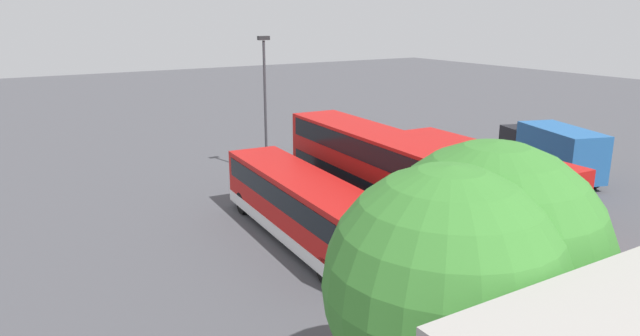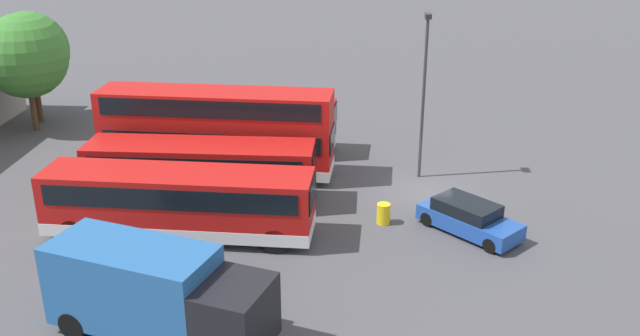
{
  "view_description": "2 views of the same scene",
  "coord_description": "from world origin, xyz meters",
  "px_view_note": "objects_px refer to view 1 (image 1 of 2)",
  "views": [
    {
      "loc": [
        17.19,
        31.22,
        9.75
      ],
      "look_at": [
        0.46,
        3.95,
        1.06
      ],
      "focal_mm": 32.08,
      "sensor_mm": 36.0,
      "label": 1
    },
    {
      "loc": [
        -31.24,
        3.28,
        13.75
      ],
      "look_at": [
        -0.8,
        5.12,
        1.48
      ],
      "focal_mm": 38.34,
      "sensor_mm": 36.0,
      "label": 2
    }
  ],
  "objects_px": {
    "waste_bin_yellow": "(358,162)",
    "lamp_post_tall": "(265,96)",
    "bus_single_deck_fourth": "(301,205)",
    "box_truck_blue": "(551,150)",
    "car_hatchback_silver": "(336,146)",
    "bus_single_deck_second": "(428,181)",
    "bus_single_deck_near_end": "(481,172)",
    "bus_double_decker_third": "(373,175)"
  },
  "relations": [
    {
      "from": "bus_single_deck_near_end",
      "to": "car_hatchback_silver",
      "type": "bearing_deg",
      "value": -85.24
    },
    {
      "from": "bus_single_deck_fourth",
      "to": "waste_bin_yellow",
      "type": "xyz_separation_m",
      "value": [
        -9.05,
        -8.39,
        -1.15
      ]
    },
    {
      "from": "bus_single_deck_second",
      "to": "bus_double_decker_third",
      "type": "xyz_separation_m",
      "value": [
        3.44,
        -0.08,
        0.83
      ]
    },
    {
      "from": "box_truck_blue",
      "to": "car_hatchback_silver",
      "type": "bearing_deg",
      "value": -54.0
    },
    {
      "from": "bus_single_deck_near_end",
      "to": "lamp_post_tall",
      "type": "height_order",
      "value": "lamp_post_tall"
    },
    {
      "from": "bus_single_deck_near_end",
      "to": "bus_single_deck_fourth",
      "type": "relative_size",
      "value": 0.98
    },
    {
      "from": "bus_single_deck_second",
      "to": "box_truck_blue",
      "type": "distance_m",
      "value": 10.73
    },
    {
      "from": "bus_double_decker_third",
      "to": "bus_single_deck_second",
      "type": "bearing_deg",
      "value": 178.59
    },
    {
      "from": "bus_single_deck_near_end",
      "to": "waste_bin_yellow",
      "type": "bearing_deg",
      "value": -79.06
    },
    {
      "from": "car_hatchback_silver",
      "to": "lamp_post_tall",
      "type": "distance_m",
      "value": 7.72
    },
    {
      "from": "bus_double_decker_third",
      "to": "bus_single_deck_fourth",
      "type": "bearing_deg",
      "value": -1.55
    },
    {
      "from": "bus_single_deck_near_end",
      "to": "waste_bin_yellow",
      "type": "relative_size",
      "value": 12.21
    },
    {
      "from": "waste_bin_yellow",
      "to": "lamp_post_tall",
      "type": "bearing_deg",
      "value": -19.71
    },
    {
      "from": "bus_single_deck_near_end",
      "to": "bus_single_deck_second",
      "type": "height_order",
      "value": "same"
    },
    {
      "from": "box_truck_blue",
      "to": "bus_single_deck_second",
      "type": "bearing_deg",
      "value": 4.79
    },
    {
      "from": "box_truck_blue",
      "to": "lamp_post_tall",
      "type": "xyz_separation_m",
      "value": [
        14.49,
        -9.68,
        3.21
      ]
    },
    {
      "from": "box_truck_blue",
      "to": "lamp_post_tall",
      "type": "relative_size",
      "value": 0.94
    },
    {
      "from": "bus_single_deck_fourth",
      "to": "box_truck_blue",
      "type": "distance_m",
      "value": 17.95
    },
    {
      "from": "bus_double_decker_third",
      "to": "lamp_post_tall",
      "type": "bearing_deg",
      "value": -88.03
    },
    {
      "from": "waste_bin_yellow",
      "to": "box_truck_blue",
      "type": "bearing_deg",
      "value": 139.19
    },
    {
      "from": "box_truck_blue",
      "to": "bus_single_deck_near_end",
      "type": "bearing_deg",
      "value": 8.56
    },
    {
      "from": "bus_double_decker_third",
      "to": "bus_single_deck_fourth",
      "type": "xyz_separation_m",
      "value": [
        3.82,
        -0.1,
        -0.83
      ]
    },
    {
      "from": "car_hatchback_silver",
      "to": "lamp_post_tall",
      "type": "xyz_separation_m",
      "value": [
        6.25,
        1.65,
        4.21
      ]
    },
    {
      "from": "bus_double_decker_third",
      "to": "box_truck_blue",
      "type": "xyz_separation_m",
      "value": [
        -14.12,
        -0.81,
        -0.74
      ]
    },
    {
      "from": "box_truck_blue",
      "to": "bus_double_decker_third",
      "type": "bearing_deg",
      "value": 3.29
    },
    {
      "from": "bus_double_decker_third",
      "to": "bus_single_deck_near_end",
      "type": "bearing_deg",
      "value": 177.75
    },
    {
      "from": "bus_single_deck_fourth",
      "to": "lamp_post_tall",
      "type": "height_order",
      "value": "lamp_post_tall"
    },
    {
      "from": "car_hatchback_silver",
      "to": "waste_bin_yellow",
      "type": "bearing_deg",
      "value": 79.77
    },
    {
      "from": "lamp_post_tall",
      "to": "bus_single_deck_fourth",
      "type": "bearing_deg",
      "value": 71.61
    },
    {
      "from": "bus_double_decker_third",
      "to": "lamp_post_tall",
      "type": "xyz_separation_m",
      "value": [
        0.36,
        -10.5,
        2.46
      ]
    },
    {
      "from": "car_hatchback_silver",
      "to": "waste_bin_yellow",
      "type": "relative_size",
      "value": 4.72
    },
    {
      "from": "bus_single_deck_fourth",
      "to": "waste_bin_yellow",
      "type": "distance_m",
      "value": 12.39
    },
    {
      "from": "bus_single_deck_fourth",
      "to": "waste_bin_yellow",
      "type": "bearing_deg",
      "value": -137.16
    },
    {
      "from": "lamp_post_tall",
      "to": "waste_bin_yellow",
      "type": "height_order",
      "value": "lamp_post_tall"
    },
    {
      "from": "bus_single_deck_fourth",
      "to": "lamp_post_tall",
      "type": "relative_size",
      "value": 1.4
    },
    {
      "from": "bus_double_decker_third",
      "to": "box_truck_blue",
      "type": "bearing_deg",
      "value": -176.71
    },
    {
      "from": "lamp_post_tall",
      "to": "bus_single_deck_near_end",
      "type": "bearing_deg",
      "value": 124.08
    },
    {
      "from": "box_truck_blue",
      "to": "lamp_post_tall",
      "type": "bearing_deg",
      "value": -33.76
    },
    {
      "from": "bus_single_deck_second",
      "to": "bus_single_deck_fourth",
      "type": "relative_size",
      "value": 0.91
    },
    {
      "from": "bus_single_deck_second",
      "to": "car_hatchback_silver",
      "type": "distance_m",
      "value": 12.51
    },
    {
      "from": "bus_single_deck_second",
      "to": "car_hatchback_silver",
      "type": "bearing_deg",
      "value": -101.34
    },
    {
      "from": "waste_bin_yellow",
      "to": "bus_single_deck_fourth",
      "type": "bearing_deg",
      "value": 42.84
    }
  ]
}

